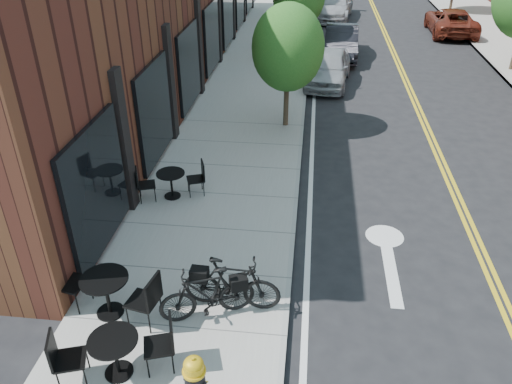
{
  "coord_description": "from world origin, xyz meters",
  "views": [
    {
      "loc": [
        0.15,
        -6.05,
        6.66
      ],
      "look_at": [
        -0.91,
        3.23,
        1.0
      ],
      "focal_mm": 35.0,
      "sensor_mm": 36.0,
      "label": 1
    }
  ],
  "objects_px": {
    "fire_hydrant": "(195,380)",
    "bicycle_right": "(232,283)",
    "parked_car_c": "(333,6)",
    "bistro_set_a": "(106,290)",
    "bistro_set_b": "(115,351)",
    "bistro_set_c": "(171,181)",
    "parked_car_b": "(341,42)",
    "parked_car_a": "(328,67)",
    "bicycle_left": "(207,294)",
    "parked_car_far": "(451,21)"
  },
  "relations": [
    {
      "from": "fire_hydrant",
      "to": "bicycle_right",
      "type": "height_order",
      "value": "bicycle_right"
    },
    {
      "from": "fire_hydrant",
      "to": "parked_car_c",
      "type": "height_order",
      "value": "parked_car_c"
    },
    {
      "from": "bistro_set_a",
      "to": "bistro_set_b",
      "type": "distance_m",
      "value": 1.39
    },
    {
      "from": "bistro_set_c",
      "to": "parked_car_b",
      "type": "xyz_separation_m",
      "value": [
        4.53,
        13.16,
        0.13
      ]
    },
    {
      "from": "fire_hydrant",
      "to": "parked_car_b",
      "type": "bearing_deg",
      "value": 102.08
    },
    {
      "from": "bistro_set_a",
      "to": "parked_car_a",
      "type": "bearing_deg",
      "value": 85.06
    },
    {
      "from": "bicycle_left",
      "to": "parked_car_far",
      "type": "relative_size",
      "value": 0.36
    },
    {
      "from": "parked_car_a",
      "to": "parked_car_c",
      "type": "height_order",
      "value": "parked_car_c"
    },
    {
      "from": "parked_car_b",
      "to": "parked_car_far",
      "type": "distance_m",
      "value": 7.85
    },
    {
      "from": "bistro_set_a",
      "to": "parked_car_c",
      "type": "bearing_deg",
      "value": 91.89
    },
    {
      "from": "bistro_set_a",
      "to": "bistro_set_c",
      "type": "xyz_separation_m",
      "value": [
        0.09,
        4.04,
        -0.09
      ]
    },
    {
      "from": "fire_hydrant",
      "to": "parked_car_far",
      "type": "xyz_separation_m",
      "value": [
        8.67,
        23.87,
        0.11
      ]
    },
    {
      "from": "parked_car_a",
      "to": "bistro_set_b",
      "type": "bearing_deg",
      "value": -96.19
    },
    {
      "from": "bistro_set_a",
      "to": "parked_car_a",
      "type": "distance_m",
      "value": 13.94
    },
    {
      "from": "bicycle_left",
      "to": "bicycle_right",
      "type": "distance_m",
      "value": 0.49
    },
    {
      "from": "parked_car_a",
      "to": "parked_car_b",
      "type": "distance_m",
      "value": 3.89
    },
    {
      "from": "parked_car_far",
      "to": "parked_car_a",
      "type": "bearing_deg",
      "value": 54.99
    },
    {
      "from": "bistro_set_b",
      "to": "parked_car_b",
      "type": "bearing_deg",
      "value": 59.7
    },
    {
      "from": "bistro_set_b",
      "to": "parked_car_c",
      "type": "bearing_deg",
      "value": 63.83
    },
    {
      "from": "bistro_set_b",
      "to": "bistro_set_c",
      "type": "height_order",
      "value": "bistro_set_b"
    },
    {
      "from": "fire_hydrant",
      "to": "parked_car_a",
      "type": "relative_size",
      "value": 0.23
    },
    {
      "from": "bicycle_left",
      "to": "bistro_set_b",
      "type": "bearing_deg",
      "value": -62.03
    },
    {
      "from": "parked_car_a",
      "to": "parked_car_c",
      "type": "xyz_separation_m",
      "value": [
        0.41,
        12.01,
        0.08
      ]
    },
    {
      "from": "bistro_set_c",
      "to": "bicycle_right",
      "type": "bearing_deg",
      "value": -80.08
    },
    {
      "from": "bistro_set_a",
      "to": "parked_car_b",
      "type": "bearing_deg",
      "value": 86.73
    },
    {
      "from": "bicycle_left",
      "to": "parked_car_c",
      "type": "height_order",
      "value": "parked_car_c"
    },
    {
      "from": "parked_car_c",
      "to": "bistro_set_b",
      "type": "bearing_deg",
      "value": -90.71
    },
    {
      "from": "bistro_set_c",
      "to": "parked_car_a",
      "type": "relative_size",
      "value": 0.42
    },
    {
      "from": "bistro_set_c",
      "to": "parked_car_c",
      "type": "distance_m",
      "value": 21.76
    },
    {
      "from": "bistro_set_c",
      "to": "bicycle_left",
      "type": "bearing_deg",
      "value": -86.6
    },
    {
      "from": "bicycle_right",
      "to": "parked_car_a",
      "type": "relative_size",
      "value": 0.45
    },
    {
      "from": "parked_car_a",
      "to": "parked_car_b",
      "type": "bearing_deg",
      "value": 87.86
    },
    {
      "from": "bistro_set_b",
      "to": "parked_car_c",
      "type": "distance_m",
      "value": 26.89
    },
    {
      "from": "bicycle_left",
      "to": "bistro_set_b",
      "type": "xyz_separation_m",
      "value": [
        -1.17,
        -1.38,
        -0.03
      ]
    },
    {
      "from": "fire_hydrant",
      "to": "bicycle_left",
      "type": "relative_size",
      "value": 0.53
    },
    {
      "from": "bistro_set_a",
      "to": "parked_car_a",
      "type": "height_order",
      "value": "parked_car_a"
    },
    {
      "from": "parked_car_far",
      "to": "parked_car_b",
      "type": "bearing_deg",
      "value": 41.78
    },
    {
      "from": "bistro_set_a",
      "to": "parked_car_c",
      "type": "xyz_separation_m",
      "value": [
        4.42,
        25.37,
        0.1
      ]
    },
    {
      "from": "parked_car_a",
      "to": "parked_car_far",
      "type": "distance_m",
      "value": 11.1
    },
    {
      "from": "bicycle_right",
      "to": "parked_car_c",
      "type": "distance_m",
      "value": 25.04
    },
    {
      "from": "parked_car_b",
      "to": "parked_car_c",
      "type": "bearing_deg",
      "value": 93.39
    },
    {
      "from": "bicycle_right",
      "to": "parked_car_c",
      "type": "relative_size",
      "value": 0.34
    },
    {
      "from": "bicycle_left",
      "to": "bistro_set_a",
      "type": "height_order",
      "value": "bistro_set_a"
    },
    {
      "from": "bistro_set_a",
      "to": "parked_car_far",
      "type": "xyz_separation_m",
      "value": [
        10.61,
        22.28,
        0.02
      ]
    },
    {
      "from": "bicycle_left",
      "to": "bicycle_right",
      "type": "bearing_deg",
      "value": 104.89
    },
    {
      "from": "fire_hydrant",
      "to": "parked_car_far",
      "type": "relative_size",
      "value": 0.19
    },
    {
      "from": "parked_car_a",
      "to": "bistro_set_c",
      "type": "bearing_deg",
      "value": -105.89
    },
    {
      "from": "parked_car_c",
      "to": "bicycle_right",
      "type": "bearing_deg",
      "value": -87.73
    },
    {
      "from": "bistro_set_b",
      "to": "parked_car_c",
      "type": "xyz_separation_m",
      "value": [
        3.81,
        26.62,
        0.14
      ]
    },
    {
      "from": "fire_hydrant",
      "to": "bistro_set_c",
      "type": "xyz_separation_m",
      "value": [
        -1.84,
        5.63,
        0.01
      ]
    }
  ]
}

